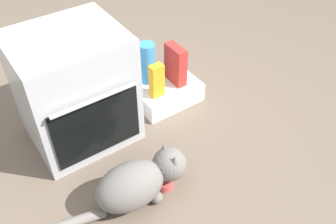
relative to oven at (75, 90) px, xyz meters
name	(u,v)px	position (x,y,z in m)	size (l,w,h in m)	color
ground	(122,168)	(0.06, -0.41, -0.37)	(8.00, 8.00, 0.00)	#6B5B4C
oven	(75,90)	(0.00, 0.00, 0.00)	(0.62, 0.58, 0.73)	#B7BABF
pantry_cabinet	(165,91)	(0.64, -0.01, -0.30)	(0.45, 0.36, 0.14)	white
food_bowl	(163,182)	(0.19, -0.65, -0.33)	(0.12, 0.12, 0.08)	#C64C47
cat	(138,182)	(0.03, -0.64, -0.22)	(0.84, 0.27, 0.28)	slate
cereal_box	(176,64)	(0.72, -0.03, -0.09)	(0.07, 0.18, 0.28)	#B72D28
water_bottle	(147,63)	(0.56, 0.08, -0.08)	(0.11, 0.11, 0.30)	#388CD1
juice_carton	(157,81)	(0.52, -0.09, -0.11)	(0.09, 0.06, 0.24)	orange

